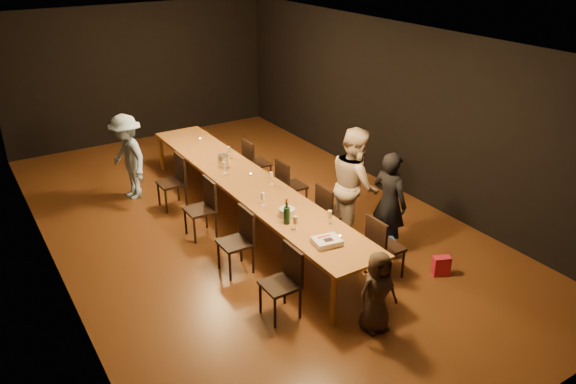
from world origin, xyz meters
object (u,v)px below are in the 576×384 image
woman_birthday (389,203)px  man_blue (128,157)px  birthday_cake (327,242)px  chair_left_1 (235,242)px  champagne_bottle (287,211)px  table (247,183)px  chair_right_0 (386,246)px  woman_tan (355,185)px  chair_right_3 (257,163)px  chair_left_2 (200,209)px  chair_right_2 (292,185)px  plate_stack (287,213)px  chair_left_0 (280,284)px  chair_left_3 (171,182)px  child (377,292)px  ice_bucket (223,161)px  chair_right_1 (334,213)px

woman_birthday → man_blue: woman_birthday is taller
birthday_cake → man_blue: bearing=114.8°
chair_left_1 → champagne_bottle: champagne_bottle is taller
table → chair_right_0: size_ratio=6.45×
woman_tan → chair_right_3: bearing=30.7°
chair_left_1 → man_blue: man_blue is taller
chair_left_2 → chair_right_2: bearing=-90.0°
plate_stack → chair_left_2: bearing=117.7°
chair_left_0 → chair_right_0: bearing=-90.0°
chair_right_3 → chair_left_0: bearing=-25.3°
chair_left_3 → champagne_bottle: champagne_bottle is taller
man_blue → birthday_cake: man_blue is taller
chair_right_3 → child: (-0.85, -4.43, 0.06)m
chair_right_0 → ice_bucket: size_ratio=4.61×
chair_right_2 → champagne_bottle: bearing=-34.6°
champagne_bottle → chair_right_1: bearing=18.7°
chair_left_3 → chair_right_3: bearing=-90.0°
chair_right_0 → man_blue: bearing=-153.6°
champagne_bottle → ice_bucket: champagne_bottle is taller
chair_right_1 → woman_birthday: bearing=36.0°
chair_left_1 → ice_bucket: bearing=-22.1°
chair_left_2 → child: size_ratio=0.89×
chair_right_1 → man_blue: (-2.17, 3.18, 0.31)m
birthday_cake → chair_left_0: bearing=-164.7°
plate_stack → child: bearing=-86.4°
chair_right_2 → chair_left_3: 2.08m
chair_right_2 → chair_left_0: bearing=-35.3°
woman_birthday → man_blue: bearing=22.0°
chair_right_2 → champagne_bottle: 1.96m
chair_right_1 → chair_right_2: (0.00, 1.20, 0.00)m
chair_left_1 → plate_stack: chair_left_1 is taller
chair_right_1 → champagne_bottle: champagne_bottle is taller
chair_left_0 → plate_stack: (0.73, 1.01, 0.35)m
plate_stack → table: bearing=85.2°
chair_left_0 → birthday_cake: size_ratio=2.43×
table → champagne_bottle: size_ratio=15.97×
champagne_bottle → woman_tan: bearing=11.1°
chair_left_3 → champagne_bottle: bearing=-167.4°
woman_tan → birthday_cake: bearing=153.1°
table → woman_tan: woman_tan is taller
table → chair_left_2: 0.88m
child → champagne_bottle: bearing=102.6°
table → child: 3.23m
chair_left_2 → chair_left_3: bearing=0.0°
chair_left_3 → woman_tan: woman_tan is taller
chair_right_2 → man_blue: size_ratio=0.60×
chair_right_3 → chair_left_1: size_ratio=1.00×
chair_right_1 → woman_birthday: 0.90m
chair_right_0 → woman_birthday: (0.49, 0.52, 0.32)m
table → chair_left_3: size_ratio=6.45×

